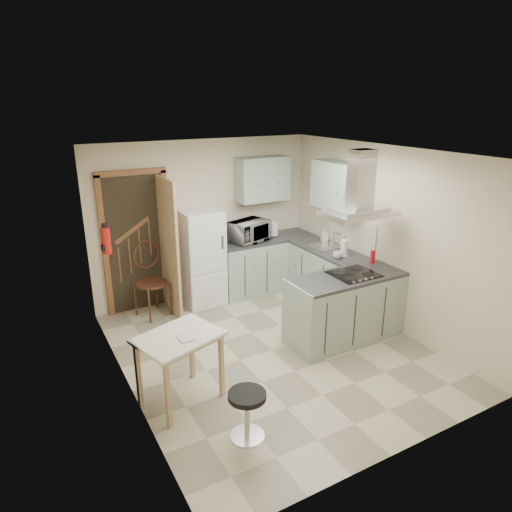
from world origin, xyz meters
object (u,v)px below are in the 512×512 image
drop_leaf_table (181,368)px  bentwood_chair (152,283)px  peninsula (346,307)px  extractor_hood (358,213)px  stool (247,415)px  fridge (201,258)px  microwave (249,231)px

drop_leaf_table → bentwood_chair: (0.35, 2.12, 0.13)m
drop_leaf_table → bentwood_chair: bentwood_chair is taller
peninsula → extractor_hood: (0.10, 0.00, 1.27)m
extractor_hood → stool: 2.81m
fridge → peninsula: bearing=-58.3°
bentwood_chair → stool: 2.97m
fridge → stool: 3.18m
fridge → peninsula: size_ratio=0.97×
extractor_hood → microwave: extractor_hood is taller
peninsula → microwave: bearing=101.8°
extractor_hood → peninsula: bearing=180.0°
peninsula → microwave: (-0.41, 1.94, 0.62)m
drop_leaf_table → bentwood_chair: size_ratio=0.81×
drop_leaf_table → stool: drop_leaf_table is taller
fridge → microwave: (0.82, -0.04, 0.32)m
extractor_hood → microwave: (-0.51, 1.94, -0.65)m
fridge → microwave: fridge is taller
stool → microwave: (1.64, 2.99, 0.82)m
bentwood_chair → drop_leaf_table: bearing=-115.9°
peninsula → drop_leaf_table: peninsula is taller
fridge → stool: (-0.82, -3.03, -0.50)m
microwave → extractor_hood: bearing=-93.6°
drop_leaf_table → microwave: microwave is taller
stool → bentwood_chair: bearing=90.0°
fridge → extractor_hood: 2.57m
peninsula → fridge: bearing=121.7°
extractor_hood → drop_leaf_table: extractor_hood is taller
fridge → bentwood_chair: 0.86m
fridge → drop_leaf_table: bearing=-118.0°
bentwood_chair → stool: size_ratio=2.09×
stool → drop_leaf_table: bearing=112.6°
extractor_hood → bentwood_chair: 3.11m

